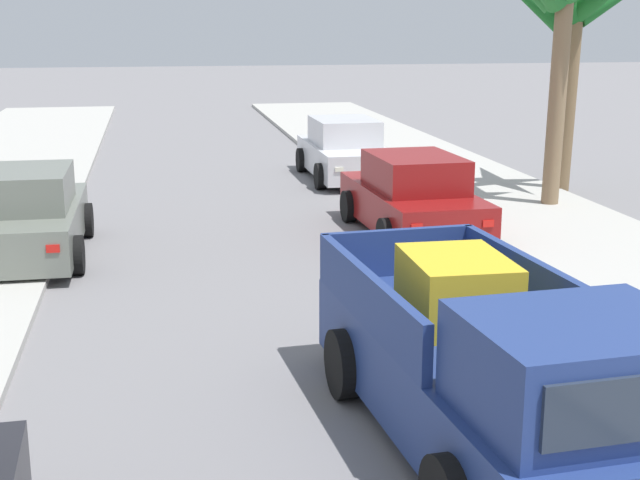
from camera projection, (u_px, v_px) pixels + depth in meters
The scene contains 7 objects.
sidewalk_right at pixel (619, 280), 13.79m from camera, with size 4.77×60.00×0.12m, color #B2AFA8.
curb_right at pixel (559, 284), 13.62m from camera, with size 0.16×60.00×0.10m, color silver.
pickup_truck at pixel (494, 372), 8.25m from camera, with size 2.48×5.33×1.80m.
car_left_mid at pixel (413, 198), 16.81m from camera, with size 2.15×4.31×1.54m.
car_right_mid at pixel (26, 217), 15.21m from camera, with size 2.04×4.27×1.54m.
car_right_far at pixel (345, 151), 22.75m from camera, with size 2.06×4.27×1.54m.
palm_tree_right_fore at pixel (576, 10), 20.01m from camera, with size 3.83×4.30×5.25m.
Camera 1 is at (-1.45, -0.16, 3.99)m, focal length 49.94 mm.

